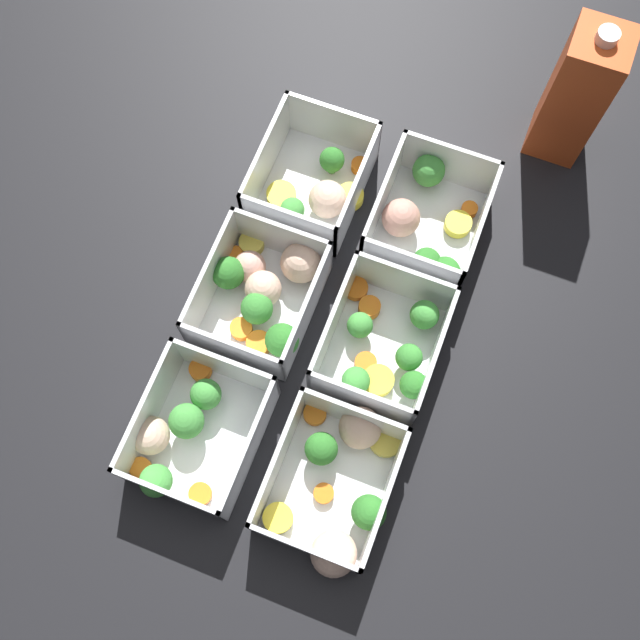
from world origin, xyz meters
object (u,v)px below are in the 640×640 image
Objects in this scene: container_far_center at (385,346)px; container_near_right at (187,432)px; container_far_left at (426,221)px; container_far_right at (338,484)px; juice_carton at (576,95)px; container_near_left at (316,184)px; container_near_center at (264,291)px.

container_near_right is at bearing -44.69° from container_far_center.
container_far_right is (0.33, 0.01, -0.00)m from container_far_left.
container_far_left is 0.23m from juice_carton.
juice_carton is (-0.35, 0.11, 0.07)m from container_far_center.
container_near_right is 1.10× the size of container_far_center.
container_far_left is (-0.33, 0.16, -0.00)m from container_near_right.
container_near_left is at bearing 176.44° from container_near_right.
container_near_center and container_near_right have the same top height.
container_far_right is 0.52m from juice_carton.
container_near_left is 0.14m from container_far_left.
container_far_right is at bearing 1.60° from container_far_center.
container_far_left is 0.79× the size of juice_carton.
container_far_left is at bearing -177.94° from container_far_center.
container_near_center and container_far_left have the same top height.
container_near_left and container_far_left have the same top height.
container_far_center is at bearing 135.31° from container_near_right.
juice_carton is (-0.52, 0.28, 0.07)m from container_near_right.
container_far_right is (0.18, 0.16, 0.00)m from container_near_center.
container_near_center is at bearing -2.17° from container_near_left.
container_far_left is (-0.15, 0.15, 0.00)m from container_near_center.
container_near_left is 0.22m from container_far_center.
container_far_center is (0.16, 0.15, 0.00)m from container_near_left.
container_far_right is at bearing 24.96° from container_near_left.
juice_carton is (-0.33, 0.26, 0.07)m from container_near_center.
container_near_center is 0.15m from container_far_center.
container_far_center and container_far_right have the same top height.
container_far_left is 0.33m from container_far_right.
juice_carton is at bearing 125.64° from container_near_left.
container_far_right is (0.16, 0.00, 0.00)m from container_far_center.
container_far_center is 0.37m from juice_carton.
juice_carton is (-0.18, 0.11, 0.07)m from container_far_left.
juice_carton is at bearing 142.04° from container_near_center.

